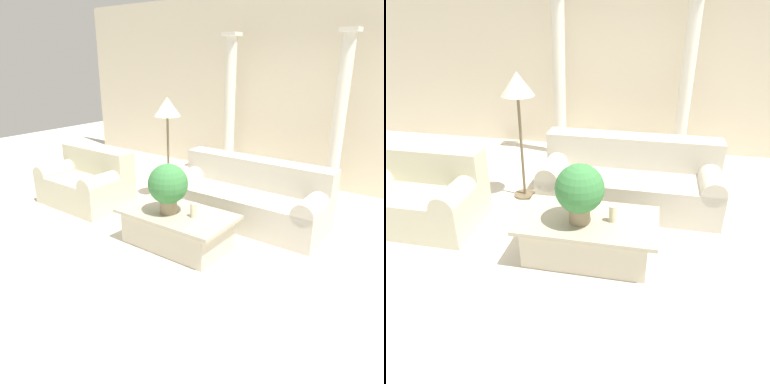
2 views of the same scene
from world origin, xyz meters
The scene contains 10 objects.
ground_plane centered at (0.00, 0.00, 0.00)m, with size 16.00×16.00×0.00m, color silver.
wall_back centered at (0.00, 2.66, 1.60)m, with size 10.00×0.06×3.20m.
sofa_long centered at (0.25, 0.63, 0.33)m, with size 2.15×0.86×0.83m.
loveseat centered at (-2.04, -0.25, 0.34)m, with size 1.33×0.86×0.83m.
coffee_table centered at (-0.07, -0.52, 0.22)m, with size 1.36×0.77×0.43m.
potted_plant centered at (-0.14, -0.59, 0.76)m, with size 0.46×0.46×0.59m.
pillar_candle centered at (0.17, -0.52, 0.51)m, with size 0.07×0.07×0.17m.
floor_lamp centered at (-1.12, 0.58, 1.36)m, with size 0.40×0.40×1.59m.
column_left centered at (-1.03, 2.20, 1.29)m, with size 0.26×0.26×2.53m.
column_right centered at (0.89, 2.20, 1.29)m, with size 0.26×0.26×2.53m.
Camera 1 is at (2.48, -3.66, 2.14)m, focal length 35.00 mm.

